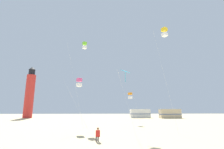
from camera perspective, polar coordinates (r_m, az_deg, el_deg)
kite_flyer_standing at (r=14.65m, az=-4.99°, el=-19.88°), size 0.39×0.54×1.16m
kite_box_orange at (r=31.35m, az=6.31°, el=-7.29°), size 2.30×2.30×5.77m
kite_diamond_cyan at (r=17.75m, az=4.62°, el=0.41°), size 1.81×1.55×6.88m
kite_box_lime at (r=28.90m, az=-9.52°, el=9.85°), size 3.41×3.20×13.94m
kite_box_rainbow at (r=22.69m, az=-11.31°, el=-2.74°), size 3.36×2.09×6.78m
kite_box_gold at (r=23.12m, az=17.71°, el=13.74°), size 1.93×1.93×13.07m
lighthouse_distant at (r=60.60m, az=-26.62°, el=-5.86°), size 2.80×2.80×16.80m
rv_van_white at (r=56.33m, az=9.68°, el=-13.16°), size 6.50×2.51×2.80m
rv_van_tan at (r=55.56m, az=19.43°, el=-12.67°), size 6.50×2.50×2.80m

